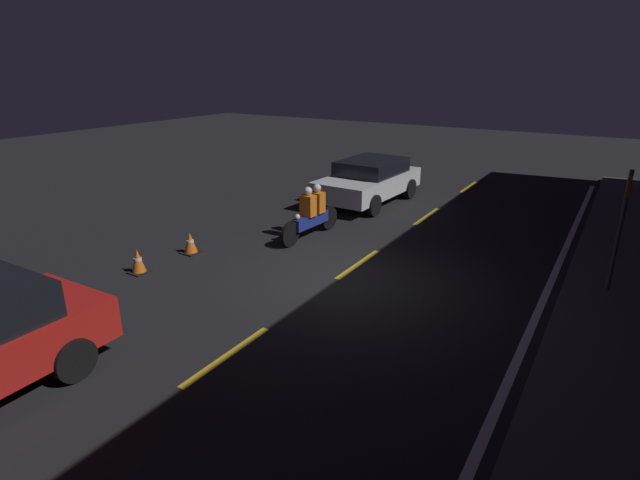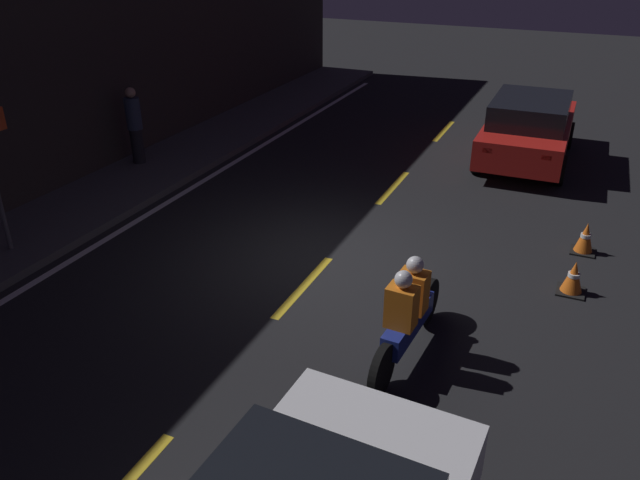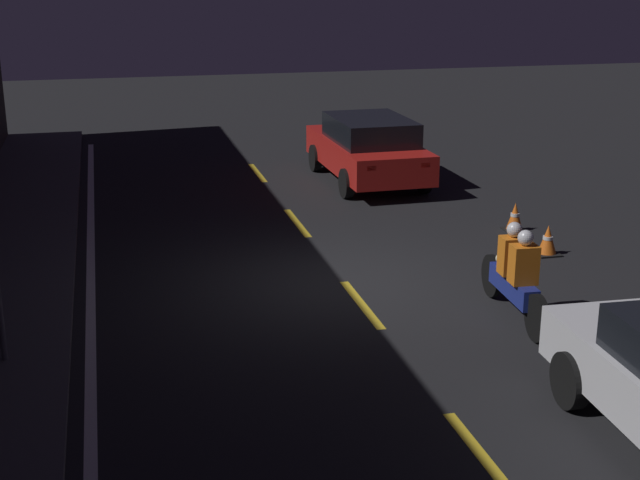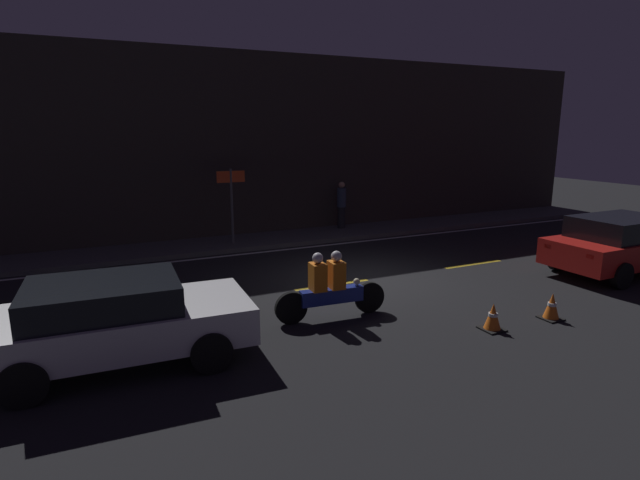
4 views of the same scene
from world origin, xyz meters
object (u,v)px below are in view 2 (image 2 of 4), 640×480
at_px(taxi_red, 529,127).
at_px(traffic_cone_near, 573,278).
at_px(motorcycle, 407,314).
at_px(traffic_cone_mid, 585,238).
at_px(pedestrian, 135,125).

xyz_separation_m(taxi_red, traffic_cone_near, (-5.93, -1.50, -0.56)).
bearing_deg(motorcycle, traffic_cone_mid, -22.06).
distance_m(traffic_cone_near, traffic_cone_mid, 1.48).
relative_size(taxi_red, traffic_cone_mid, 8.03).
xyz_separation_m(taxi_red, motorcycle, (-8.50, 0.37, -0.16)).
distance_m(traffic_cone_near, pedestrian, 9.76).
bearing_deg(traffic_cone_mid, motorcycle, 154.23).
xyz_separation_m(traffic_cone_near, pedestrian, (1.75, 9.57, 0.77)).
bearing_deg(taxi_red, traffic_cone_near, -166.59).
relative_size(motorcycle, traffic_cone_near, 4.48).
bearing_deg(traffic_cone_mid, traffic_cone_near, 176.60).
bearing_deg(traffic_cone_mid, taxi_red, 19.64).
relative_size(traffic_cone_mid, pedestrian, 0.32).
xyz_separation_m(taxi_red, pedestrian, (-4.18, 8.07, 0.21)).
bearing_deg(traffic_cone_near, traffic_cone_mid, -3.40).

